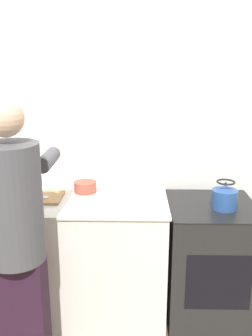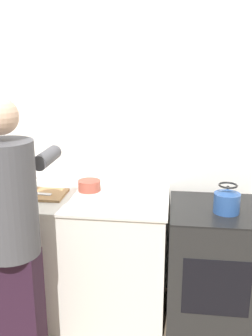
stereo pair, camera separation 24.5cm
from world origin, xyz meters
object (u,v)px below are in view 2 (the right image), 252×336
Objects in this scene: person at (12,233)px; knife at (38,194)px; oven at (211,267)px; kettle at (227,201)px; cutting_board at (40,194)px; bowl_prep at (89,186)px.

person is 0.54m from knife.
oven is 4.67× the size of kettle.
kettle reaches higher than cutting_board.
oven is 1.06m from bowl_prep.
person is 0.77m from bowl_prep.
knife is at bearing 94.10° from person.
oven is 0.54m from kettle.
oven is at bearing 24.90° from person.
bowl_prep reaches higher than knife.
cutting_board is 0.03m from knife.
person is 10.23× the size of bowl_prep.
kettle is at bearing 3.13° from knife.
kettle is at bearing -12.48° from bowl_prep.
knife reaches higher than oven.
knife is 1.17× the size of bowl_prep.
bowl_prep is (0.34, 0.17, 0.02)m from knife.
knife is (-0.01, -0.02, 0.01)m from cutting_board.
cutting_board is at bearing 92.85° from person.
bowl_prep is at bearing 67.17° from person.
person is 8.68× the size of kettle.
cutting_board is 1.86× the size of knife.
kettle is 0.99m from bowl_prep.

